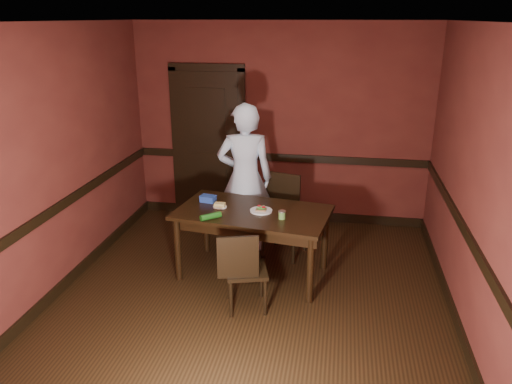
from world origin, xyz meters
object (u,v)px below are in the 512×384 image
(dining_table, at_px, (253,243))
(chair_near, at_px, (246,269))
(chair_far, at_px, (285,217))
(sauce_jar, at_px, (282,215))
(person, at_px, (245,178))
(food_tub, at_px, (208,199))
(sandwich_plate, at_px, (261,210))
(cheese_saucer, at_px, (220,206))

(dining_table, xyz_separation_m, chair_near, (0.06, -0.68, 0.04))
(chair_far, relative_size, chair_near, 1.16)
(chair_near, bearing_deg, sauce_jar, -134.66)
(person, relative_size, sauce_jar, 20.48)
(sauce_jar, bearing_deg, food_tub, 158.06)
(sauce_jar, distance_m, food_tub, 0.95)
(chair_far, xyz_separation_m, sandwich_plate, (-0.19, -0.56, 0.29))
(chair_far, xyz_separation_m, chair_near, (-0.23, -1.23, -0.07))
(chair_near, distance_m, cheese_saucer, 0.92)
(dining_table, xyz_separation_m, food_tub, (-0.55, 0.19, 0.42))
(dining_table, distance_m, person, 0.87)
(food_tub, bearing_deg, chair_far, 35.35)
(dining_table, relative_size, chair_near, 1.94)
(person, distance_m, cheese_saucer, 0.65)
(dining_table, height_order, food_tub, food_tub)
(sauce_jar, bearing_deg, person, 123.71)
(food_tub, bearing_deg, chair_near, -43.53)
(dining_table, xyz_separation_m, chair_far, (0.29, 0.56, 0.10))
(person, relative_size, sandwich_plate, 7.57)
(sandwich_plate, xyz_separation_m, sauce_jar, (0.25, -0.17, 0.03))
(dining_table, relative_size, person, 0.89)
(dining_table, distance_m, food_tub, 0.71)
(dining_table, height_order, sandwich_plate, sandwich_plate)
(sauce_jar, bearing_deg, sandwich_plate, 145.63)
(chair_near, distance_m, sandwich_plate, 0.77)
(sauce_jar, bearing_deg, cheese_saucer, 163.41)
(chair_far, height_order, sandwich_plate, chair_far)
(dining_table, distance_m, chair_far, 0.63)
(cheese_saucer, height_order, food_tub, food_tub)
(chair_far, height_order, food_tub, chair_far)
(sandwich_plate, relative_size, food_tub, 1.25)
(person, xyz_separation_m, sandwich_plate, (0.31, -0.66, -0.13))
(dining_table, bearing_deg, person, 116.64)
(dining_table, bearing_deg, sauce_jar, -18.07)
(chair_far, bearing_deg, chair_near, -84.93)
(dining_table, height_order, sauce_jar, sauce_jar)
(sauce_jar, relative_size, cheese_saucer, 0.57)
(chair_far, distance_m, cheese_saucer, 0.89)
(sandwich_plate, bearing_deg, food_tub, 163.57)
(dining_table, bearing_deg, food_tub, 169.75)
(sauce_jar, xyz_separation_m, cheese_saucer, (-0.71, 0.21, -0.03))
(person, bearing_deg, dining_table, 97.09)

